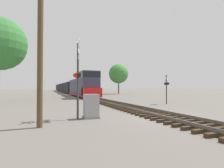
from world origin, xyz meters
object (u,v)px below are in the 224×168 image
Objects in this scene: relay_cabinet at (91,106)px; tree_mid_background at (119,74)px; utility_pole at (40,35)px; crossing_signal_near at (77,76)px; freight_train at (66,87)px; crossing_signal_far at (167,85)px.

tree_mid_background is at bearing 64.94° from relay_cabinet.
utility_pole is (-2.82, -1.53, 3.59)m from relay_cabinet.
crossing_signal_near is at bearing 37.72° from utility_pole.
crossing_signal_near is at bearing -95.02° from freight_train.
relay_cabinet is 40.72m from tree_mid_background.
relay_cabinet is at bearing 89.84° from crossing_signal_near.
utility_pole is at bearing -117.60° from tree_mid_background.
tree_mid_background is at bearing 5.52° from crossing_signal_far.
relay_cabinet is (-4.26, -58.12, -1.17)m from freight_train.
relay_cabinet is at bearing 138.59° from crossing_signal_far.
crossing_signal_far is 31.63m from tree_mid_background.
crossing_signal_near is at bearing 136.66° from crossing_signal_far.
tree_mid_background reaches higher than freight_train.
freight_train is 58.29m from relay_cabinet.
crossing_signal_far is 0.40× the size of tree_mid_background.
crossing_signal_far is at bearing 29.95° from utility_pole.
freight_train is at bearing 120.82° from tree_mid_background.
crossing_signal_near is at bearing -116.12° from tree_mid_background.
crossing_signal_near reaches higher than crossing_signal_far.
tree_mid_background is (19.93, 38.13, 1.59)m from utility_pole.
crossing_signal_far is at bearing 118.28° from crossing_signal_near.
relay_cabinet is (-10.18, -5.96, -1.39)m from crossing_signal_far.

